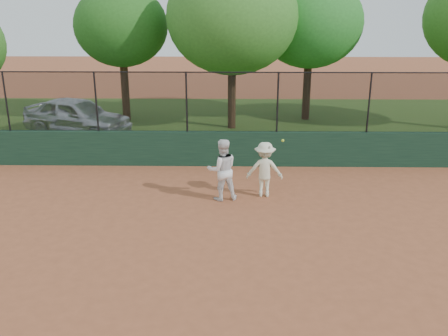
{
  "coord_description": "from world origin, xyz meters",
  "views": [
    {
      "loc": [
        1.01,
        -10.24,
        5.43
      ],
      "look_at": [
        0.8,
        2.2,
        1.2
      ],
      "focal_mm": 40.0,
      "sensor_mm": 36.0,
      "label": 1
    }
  ],
  "objects_px": {
    "player_main": "(265,169)",
    "tree_2": "(232,17)",
    "parked_car": "(77,116)",
    "tree_3": "(310,23)",
    "tree_1": "(121,26)",
    "player_second": "(222,170)"
  },
  "relations": [
    {
      "from": "parked_car",
      "to": "tree_3",
      "type": "distance_m",
      "value": 11.01
    },
    {
      "from": "player_second",
      "to": "tree_2",
      "type": "relative_size",
      "value": 0.25
    },
    {
      "from": "tree_1",
      "to": "tree_2",
      "type": "height_order",
      "value": "tree_2"
    },
    {
      "from": "parked_car",
      "to": "player_second",
      "type": "bearing_deg",
      "value": -117.34
    },
    {
      "from": "player_second",
      "to": "tree_3",
      "type": "height_order",
      "value": "tree_3"
    },
    {
      "from": "parked_car",
      "to": "player_second",
      "type": "height_order",
      "value": "player_second"
    },
    {
      "from": "parked_car",
      "to": "tree_1",
      "type": "relative_size",
      "value": 0.76
    },
    {
      "from": "tree_3",
      "to": "player_second",
      "type": "bearing_deg",
      "value": -110.43
    },
    {
      "from": "player_main",
      "to": "tree_2",
      "type": "relative_size",
      "value": 0.25
    },
    {
      "from": "parked_car",
      "to": "tree_1",
      "type": "xyz_separation_m",
      "value": [
        1.51,
        2.67,
        3.48
      ]
    },
    {
      "from": "tree_2",
      "to": "tree_3",
      "type": "xyz_separation_m",
      "value": [
        3.5,
        1.74,
        -0.29
      ]
    },
    {
      "from": "player_second",
      "to": "tree_3",
      "type": "relative_size",
      "value": 0.27
    },
    {
      "from": "tree_1",
      "to": "tree_3",
      "type": "distance_m",
      "value": 8.45
    },
    {
      "from": "player_main",
      "to": "tree_1",
      "type": "distance_m",
      "value": 11.68
    },
    {
      "from": "parked_car",
      "to": "tree_2",
      "type": "height_order",
      "value": "tree_2"
    },
    {
      "from": "tree_1",
      "to": "tree_3",
      "type": "relative_size",
      "value": 0.94
    },
    {
      "from": "parked_car",
      "to": "tree_3",
      "type": "height_order",
      "value": "tree_3"
    },
    {
      "from": "player_main",
      "to": "player_second",
      "type": "bearing_deg",
      "value": -167.5
    },
    {
      "from": "tree_1",
      "to": "player_second",
      "type": "bearing_deg",
      "value": -64.25
    },
    {
      "from": "player_main",
      "to": "tree_2",
      "type": "xyz_separation_m",
      "value": [
        -0.96,
        8.06,
        3.9
      ]
    },
    {
      "from": "player_main",
      "to": "tree_1",
      "type": "height_order",
      "value": "tree_1"
    },
    {
      "from": "player_main",
      "to": "tree_3",
      "type": "xyz_separation_m",
      "value": [
        2.54,
        9.79,
        3.61
      ]
    }
  ]
}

